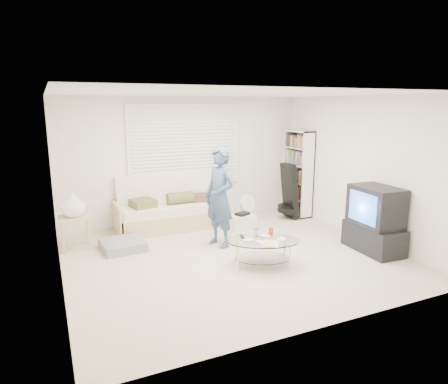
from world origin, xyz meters
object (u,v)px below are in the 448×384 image
futon_sofa (171,211)px  bookshelf (297,173)px  tv_unit (375,220)px  coffee_table (263,245)px

futon_sofa → bookshelf: bookshelf is taller
bookshelf → tv_unit: 2.42m
futon_sofa → tv_unit: size_ratio=1.97×
bookshelf → tv_unit: size_ratio=1.70×
tv_unit → coffee_table: 1.97m
futon_sofa → bookshelf: bearing=-4.3°
futon_sofa → tv_unit: tv_unit is taller
futon_sofa → coffee_table: 2.48m
futon_sofa → tv_unit: 3.69m
coffee_table → futon_sofa: bearing=105.9°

